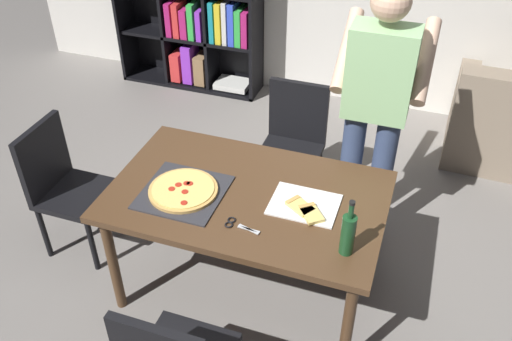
% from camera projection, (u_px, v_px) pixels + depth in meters
% --- Properties ---
extents(ground_plane, '(12.00, 12.00, 0.00)m').
position_uv_depth(ground_plane, '(248.00, 285.00, 3.45)').
color(ground_plane, gray).
extents(dining_table, '(1.51, 0.94, 0.75)m').
position_uv_depth(dining_table, '(247.00, 204.00, 3.05)').
color(dining_table, '#4C331E').
rests_on(dining_table, ground_plane).
extents(chair_far_side, '(0.42, 0.42, 0.90)m').
position_uv_depth(chair_far_side, '(293.00, 138.00, 3.87)').
color(chair_far_side, black).
rests_on(chair_far_side, ground_plane).
extents(chair_left_end, '(0.42, 0.42, 0.90)m').
position_uv_depth(chair_left_end, '(63.00, 182.00, 3.47)').
color(chair_left_end, black).
rests_on(chair_left_end, ground_plane).
extents(person_serving_pizza, '(0.55, 0.54, 1.75)m').
position_uv_depth(person_serving_pizza, '(376.00, 106.00, 3.26)').
color(person_serving_pizza, '#38476B').
rests_on(person_serving_pizza, ground_plane).
extents(pepperoni_pizza_on_tray, '(0.44, 0.44, 0.04)m').
position_uv_depth(pepperoni_pizza_on_tray, '(183.00, 191.00, 3.00)').
color(pepperoni_pizza_on_tray, '#2D2D33').
rests_on(pepperoni_pizza_on_tray, dining_table).
extents(pizza_slices_on_towel, '(0.36, 0.30, 0.03)m').
position_uv_depth(pizza_slices_on_towel, '(304.00, 206.00, 2.90)').
color(pizza_slices_on_towel, white).
rests_on(pizza_slices_on_towel, dining_table).
extents(wine_bottle, '(0.07, 0.07, 0.32)m').
position_uv_depth(wine_bottle, '(348.00, 233.00, 2.58)').
color(wine_bottle, '#194723').
rests_on(wine_bottle, dining_table).
extents(kitchen_scissors, '(0.20, 0.09, 0.01)m').
position_uv_depth(kitchen_scissors, '(237.00, 225.00, 2.79)').
color(kitchen_scissors, silver).
rests_on(kitchen_scissors, dining_table).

